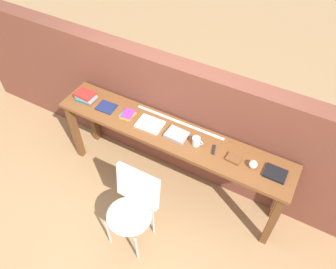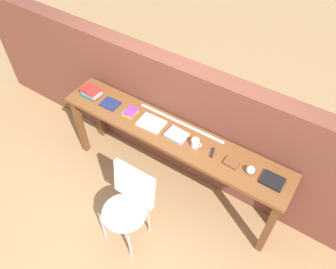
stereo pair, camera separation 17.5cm
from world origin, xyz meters
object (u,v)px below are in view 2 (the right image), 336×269
(sports_ball_small, at_px, (251,170))
(book_repair_rightmost, at_px, (272,181))
(chair_white_moulded, at_px, (128,203))
(book_open_centre, at_px, (151,123))
(multitool_folded, at_px, (212,152))
(magazine_cycling, at_px, (110,104))
(book_stack_leftmost, at_px, (91,92))
(mug, at_px, (195,143))
(leather_journal_brown, at_px, (232,163))
(pamphlet_pile_colourful, at_px, (130,112))

(sports_ball_small, distance_m, book_repair_rightmost, 0.20)
(chair_white_moulded, height_order, book_open_centre, book_open_centre)
(sports_ball_small, bearing_deg, chair_white_moulded, -141.10)
(multitool_folded, distance_m, book_repair_rightmost, 0.59)
(chair_white_moulded, bearing_deg, magazine_cycling, 136.88)
(magazine_cycling, relative_size, book_repair_rightmost, 0.99)
(book_stack_leftmost, xyz_separation_m, mug, (1.33, -0.01, 0.00))
(book_open_centre, relative_size, multitool_folded, 2.39)
(magazine_cycling, xyz_separation_m, mug, (1.06, -0.00, 0.04))
(chair_white_moulded, height_order, sports_ball_small, sports_ball_small)
(mug, relative_size, book_repair_rightmost, 0.57)
(multitool_folded, bearing_deg, sports_ball_small, -1.82)
(book_stack_leftmost, xyz_separation_m, sports_ball_small, (1.89, -0.01, -0.00))
(mug, distance_m, book_repair_rightmost, 0.76)
(sports_ball_small, bearing_deg, multitool_folded, 178.18)
(multitool_folded, height_order, leather_journal_brown, leather_journal_brown)
(leather_journal_brown, bearing_deg, multitool_folded, 179.80)
(pamphlet_pile_colourful, relative_size, mug, 1.66)
(mug, distance_m, sports_ball_small, 0.56)
(multitool_folded, bearing_deg, book_repair_rightmost, 0.76)
(multitool_folded, relative_size, sports_ball_small, 1.40)
(pamphlet_pile_colourful, xyz_separation_m, sports_ball_small, (1.36, -0.02, 0.03))
(pamphlet_pile_colourful, xyz_separation_m, multitool_folded, (0.97, -0.00, 0.00))
(book_open_centre, bearing_deg, book_repair_rightmost, -1.33)
(magazine_cycling, xyz_separation_m, sports_ball_small, (1.62, 0.00, 0.03))
(leather_journal_brown, distance_m, book_repair_rightmost, 0.38)
(pamphlet_pile_colourful, relative_size, multitool_folded, 1.66)
(chair_white_moulded, distance_m, book_repair_rightmost, 1.34)
(pamphlet_pile_colourful, bearing_deg, leather_journal_brown, -0.75)
(book_stack_leftmost, bearing_deg, pamphlet_pile_colourful, 1.03)
(chair_white_moulded, height_order, book_repair_rightmost, book_repair_rightmost)
(mug, xyz_separation_m, book_repair_rightmost, (0.76, 0.02, -0.03))
(book_stack_leftmost, distance_m, magazine_cycling, 0.28)
(leather_journal_brown, distance_m, sports_ball_small, 0.18)
(magazine_cycling, bearing_deg, chair_white_moulded, -45.80)
(book_repair_rightmost, bearing_deg, leather_journal_brown, -176.60)
(magazine_cycling, relative_size, sports_ball_small, 2.46)
(book_stack_leftmost, relative_size, mug, 2.09)
(book_repair_rightmost, bearing_deg, mug, -177.92)
(magazine_cycling, xyz_separation_m, pamphlet_pile_colourful, (0.26, 0.02, -0.00))
(magazine_cycling, xyz_separation_m, book_repair_rightmost, (1.82, 0.02, 0.00))
(book_stack_leftmost, xyz_separation_m, magazine_cycling, (0.28, -0.01, -0.03))
(magazine_cycling, bearing_deg, multitool_folded, -2.09)
(multitool_folded, height_order, book_repair_rightmost, book_repair_rightmost)
(book_stack_leftmost, xyz_separation_m, book_open_centre, (0.81, 0.00, -0.03))
(pamphlet_pile_colourful, distance_m, book_open_centre, 0.28)
(magazine_cycling, relative_size, leather_journal_brown, 1.49)
(chair_white_moulded, bearing_deg, leather_journal_brown, 45.52)
(chair_white_moulded, xyz_separation_m, leather_journal_brown, (0.69, 0.70, 0.37))
(multitool_folded, distance_m, leather_journal_brown, 0.20)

